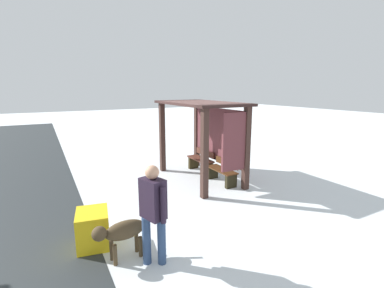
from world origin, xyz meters
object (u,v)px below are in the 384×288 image
dog (122,232)px  bench_center_inside (222,173)px  bus_shelter (209,125)px  bench_left_inside (201,162)px  person_walking (153,208)px  grit_bin (93,228)px

dog → bench_center_inside: bearing=122.9°
bus_shelter → dog: bearing=-50.3°
bus_shelter → bench_left_inside: (-0.76, 0.18, -1.39)m
person_walking → grit_bin: person_walking is taller
bus_shelter → grit_bin: 4.70m
person_walking → dog: size_ratio=1.63×
bench_center_inside → person_walking: size_ratio=0.70×
bench_left_inside → bench_center_inside: size_ratio=1.00×
bus_shelter → dog: 4.76m
bench_left_inside → grit_bin: bench_left_inside is taller
bench_center_inside → bus_shelter: bearing=-160.6°
bench_left_inside → dog: bearing=-45.1°
bench_center_inside → grit_bin: (1.70, -4.07, 0.01)m
bench_center_inside → person_walking: person_walking is taller
bench_center_inside → person_walking: (2.77, -3.28, 0.67)m
grit_bin → person_walking: bearing=36.8°
dog → grit_bin: size_ratio=1.49×
grit_bin → bus_shelter: bearing=119.8°
grit_bin → bench_center_inside: bearing=112.7°
bench_center_inside → grit_bin: size_ratio=1.69×
person_walking → grit_bin: size_ratio=2.42×
bench_left_inside → dog: size_ratio=1.14×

